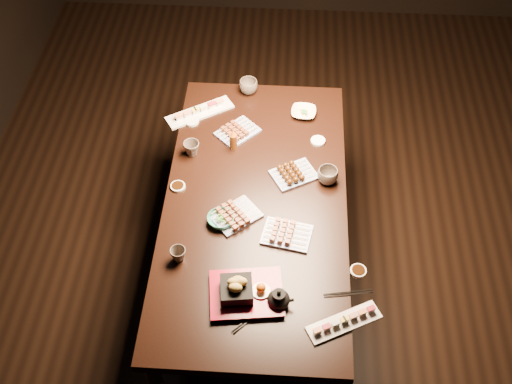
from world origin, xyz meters
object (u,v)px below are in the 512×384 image
(yakitori_plate_left, at_px, (237,129))
(teapot, at_px, (279,298))
(teacup_far_left, at_px, (192,149))
(condiment_bottle, at_px, (233,139))
(teacup_mid_right, at_px, (328,176))
(edamame_bowl_cream, at_px, (304,113))
(tempura_tray, at_px, (246,288))
(edamame_bowl_green, at_px, (221,220))
(teacup_far_right, at_px, (248,87))
(yakitori_plate_right, at_px, (287,232))
(sushi_platter_near, at_px, (344,321))
(sushi_platter_far, at_px, (200,110))
(teacup_near_left, at_px, (178,255))
(yakitori_plate_center, at_px, (236,213))
(dining_table, at_px, (255,247))

(yakitori_plate_left, relative_size, teapot, 1.84)
(teacup_far_left, relative_size, condiment_bottle, 0.69)
(teapot, bearing_deg, teacup_mid_right, 80.60)
(edamame_bowl_cream, height_order, tempura_tray, tempura_tray)
(teapot, bearing_deg, edamame_bowl_green, 131.26)
(edamame_bowl_green, height_order, teapot, teapot)
(teacup_far_right, bearing_deg, yakitori_plate_right, -76.28)
(sushi_platter_near, distance_m, edamame_bowl_cream, 1.32)
(sushi_platter_far, height_order, teacup_near_left, teacup_near_left)
(edamame_bowl_cream, bearing_deg, tempura_tray, -101.19)
(yakitori_plate_right, xyz_separation_m, teacup_near_left, (-0.49, -0.16, 0.01))
(yakitori_plate_left, height_order, teacup_far_right, teacup_far_right)
(edamame_bowl_green, height_order, teacup_far_right, teacup_far_right)
(yakitori_plate_left, height_order, teacup_near_left, teacup_near_left)
(teacup_near_left, height_order, teacup_far_left, teacup_far_left)
(teacup_mid_right, relative_size, teacup_far_right, 1.00)
(sushi_platter_near, bearing_deg, teacup_far_right, 81.60)
(teapot, bearing_deg, yakitori_plate_center, 122.50)
(yakitori_plate_center, xyz_separation_m, teacup_far_left, (-0.27, 0.41, 0.01))
(tempura_tray, relative_size, condiment_bottle, 2.58)
(edamame_bowl_green, relative_size, teacup_mid_right, 1.23)
(edamame_bowl_cream, relative_size, tempura_tray, 0.43)
(tempura_tray, bearing_deg, dining_table, 81.93)
(yakitori_plate_center, relative_size, teacup_mid_right, 2.09)
(dining_table, xyz_separation_m, edamame_bowl_green, (-0.16, -0.14, 0.40))
(sushi_platter_near, xyz_separation_m, yakitori_plate_center, (-0.50, 0.55, 0.01))
(edamame_bowl_cream, distance_m, teacup_mid_right, 0.51)
(edamame_bowl_cream, bearing_deg, condiment_bottle, -142.59)
(edamame_bowl_green, xyz_separation_m, edamame_bowl_cream, (0.39, 0.79, -0.00))
(teacup_near_left, bearing_deg, edamame_bowl_cream, 61.16)
(yakitori_plate_right, distance_m, teacup_far_left, 0.73)
(tempura_tray, distance_m, teacup_far_left, 0.92)
(teacup_near_left, bearing_deg, teacup_far_right, 78.66)
(teacup_mid_right, bearing_deg, edamame_bowl_green, -149.89)
(sushi_platter_far, distance_m, yakitori_plate_center, 0.78)
(teacup_far_right, bearing_deg, tempura_tray, -86.48)
(sushi_platter_near, xyz_separation_m, teacup_far_right, (-0.51, 1.48, 0.02))
(tempura_tray, distance_m, teapot, 0.15)
(edamame_bowl_green, xyz_separation_m, teacup_far_right, (0.07, 0.97, 0.02))
(edamame_bowl_green, bearing_deg, teacup_far_right, 86.03)
(yakitori_plate_left, height_order, edamame_bowl_green, yakitori_plate_left)
(edamame_bowl_cream, bearing_deg, teacup_far_left, -149.71)
(dining_table, bearing_deg, teacup_far_right, 84.16)
(edamame_bowl_green, relative_size, teacup_near_left, 1.76)
(yakitori_plate_left, relative_size, teacup_far_left, 2.54)
(sushi_platter_far, height_order, teacup_far_left, teacup_far_left)
(edamame_bowl_cream, bearing_deg, teacup_near_left, -118.84)
(yakitori_plate_right, xyz_separation_m, teacup_far_left, (-0.51, 0.51, 0.01))
(sushi_platter_far, distance_m, edamame_bowl_cream, 0.58)
(teacup_far_left, bearing_deg, edamame_bowl_green, -66.49)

